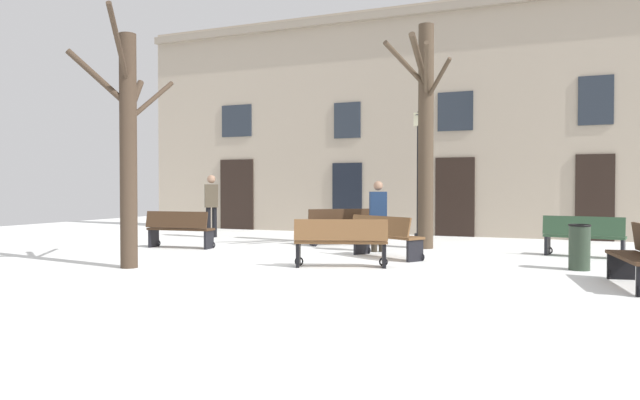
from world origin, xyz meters
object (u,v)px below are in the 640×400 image
object	(u,v)px
bench_near_lamp	(180,229)
bench_back_to_back_right	(584,236)
bench_near_center_tree	(341,242)
person_near_bench	(211,202)
litter_bin	(579,247)
tree_center	(128,142)
bench_back_to_back_left	(385,236)
bench_by_litter_bin	(344,226)
streetlamp	(419,161)
person_crossing_plaza	(378,213)
tree_foreground	(425,129)

from	to	relation	value
bench_near_lamp	bench_back_to_back_right	size ratio (longest dim) A/B	1.02
bench_near_center_tree	person_near_bench	bearing A→B (deg)	-57.96
litter_bin	tree_center	bearing A→B (deg)	-159.18
bench_back_to_back_right	person_near_bench	world-z (taller)	person_near_bench
bench_back_to_back_left	bench_back_to_back_right	size ratio (longest dim) A/B	1.05
tree_center	bench_by_litter_bin	size ratio (longest dim) A/B	2.65
litter_bin	bench_near_lamp	distance (m)	8.91
litter_bin	bench_back_to_back_right	distance (m)	2.14
tree_center	streetlamp	size ratio (longest dim) A/B	1.24
bench_back_to_back_right	person_crossing_plaza	bearing A→B (deg)	19.10
tree_center	person_near_bench	xyz separation A→B (m)	(-2.23, 6.12, -1.28)
litter_bin	person_near_bench	xyz separation A→B (m)	(-9.90, 3.20, 0.62)
tree_center	bench_near_lamp	size ratio (longest dim) A/B	2.63
tree_center	bench_by_litter_bin	xyz separation A→B (m)	(2.15, 5.56, -1.83)
bench_near_center_tree	tree_center	bearing A→B (deg)	3.57
bench_back_to_back_right	bench_near_center_tree	distance (m)	5.45
bench_by_litter_bin	person_crossing_plaza	world-z (taller)	person_crossing_plaza
streetlamp	bench_near_lamp	xyz separation A→B (m)	(-4.88, -4.26, -1.74)
bench_back_to_back_left	person_near_bench	size ratio (longest dim) A/B	0.95
litter_bin	person_crossing_plaza	distance (m)	4.46
tree_foreground	bench_near_lamp	bearing A→B (deg)	-158.17
litter_bin	bench_near_center_tree	size ratio (longest dim) A/B	0.46
bench_back_to_back_left	person_near_bench	bearing A→B (deg)	4.98
tree_center	bench_by_litter_bin	distance (m)	6.24
litter_bin	bench_near_center_tree	world-z (taller)	bench_near_center_tree
tree_center	person_crossing_plaza	world-z (taller)	tree_center
bench_back_to_back_left	bench_near_lamp	bearing A→B (deg)	30.34
bench_near_lamp	bench_near_center_tree	xyz separation A→B (m)	(4.83, -1.65, 0.01)
litter_bin	person_near_bench	size ratio (longest dim) A/B	0.45
bench_back_to_back_right	bench_by_litter_bin	xyz separation A→B (m)	(-5.64, 0.50, 0.03)
tree_foreground	tree_center	size ratio (longest dim) A/B	1.21
streetlamp	bench_by_litter_bin	distance (m)	2.98
bench_back_to_back_right	bench_near_center_tree	size ratio (longest dim) A/B	0.94
bench_back_to_back_left	bench_by_litter_bin	size ratio (longest dim) A/B	1.04
bench_by_litter_bin	tree_foreground	bearing A→B (deg)	-43.00
bench_near_center_tree	streetlamp	bearing A→B (deg)	-110.50
bench_by_litter_bin	person_near_bench	xyz separation A→B (m)	(-4.38, 0.56, 0.55)
bench_near_lamp	bench_back_to_back_right	xyz separation A→B (m)	(9.02, 1.84, -0.02)
tree_foreground	person_near_bench	bearing A→B (deg)	173.99
person_near_bench	person_crossing_plaza	bearing A→B (deg)	-56.41
tree_center	streetlamp	bearing A→B (deg)	63.97
streetlamp	bench_back_to_back_left	world-z (taller)	streetlamp
bench_near_center_tree	bench_by_litter_bin	distance (m)	4.25
tree_center	bench_by_litter_bin	bearing A→B (deg)	68.88
bench_near_lamp	person_crossing_plaza	world-z (taller)	person_crossing_plaza
person_crossing_plaza	litter_bin	bearing A→B (deg)	135.69
tree_center	bench_near_lamp	distance (m)	3.91
streetlamp	litter_bin	bearing A→B (deg)	-48.60
litter_bin	bench_back_to_back_left	world-z (taller)	bench_back_to_back_left
bench_near_center_tree	bench_by_litter_bin	xyz separation A→B (m)	(-1.45, 3.99, 0.01)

